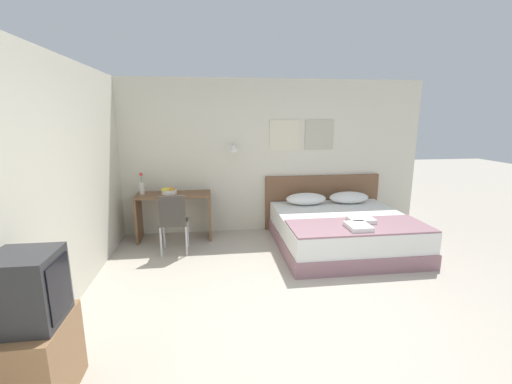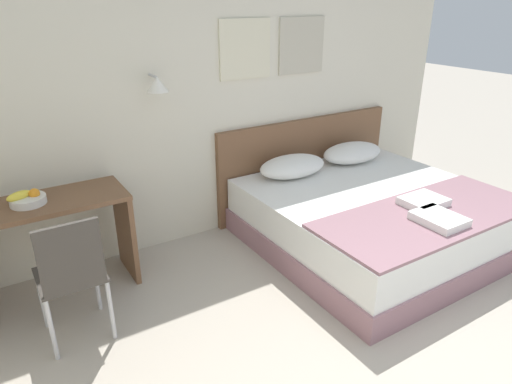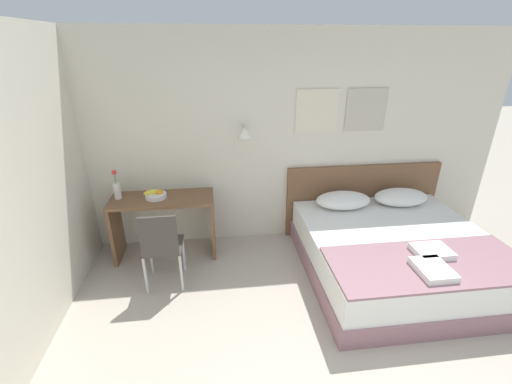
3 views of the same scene
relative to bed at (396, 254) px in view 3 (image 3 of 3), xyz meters
The scene contains 12 objects.
wall_back 1.86m from the bed, 134.76° to the left, with size 5.70×0.31×2.65m.
bed is the anchor object (origin of this frame).
headboard 1.05m from the bed, 90.00° to the left, with size 2.11×0.06×0.98m.
pillow_left 0.90m from the bed, 118.12° to the left, with size 0.70×0.42×0.19m.
pillow_right 0.90m from the bed, 61.88° to the left, with size 0.70×0.42×0.19m.
throw_blanket 0.64m from the bed, 90.00° to the right, with size 1.93×0.79×0.02m.
folded_towel_near_foot 0.55m from the bed, 78.05° to the right, with size 0.35×0.28×0.06m.
folded_towel_mid_bed 0.78m from the bed, 95.74° to the right, with size 0.29×0.36×0.06m.
desk 2.75m from the bed, 164.22° to the left, with size 1.21×0.50×0.78m.
desk_chair 2.60m from the bed, behind, with size 0.41×0.41×0.91m.
fruit_bowl 2.86m from the bed, 164.55° to the left, with size 0.27×0.24×0.11m.
flower_vase 3.30m from the bed, 165.92° to the left, with size 0.08×0.08×0.36m.
Camera 3 is at (-0.91, -1.20, 2.47)m, focal length 24.00 mm.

